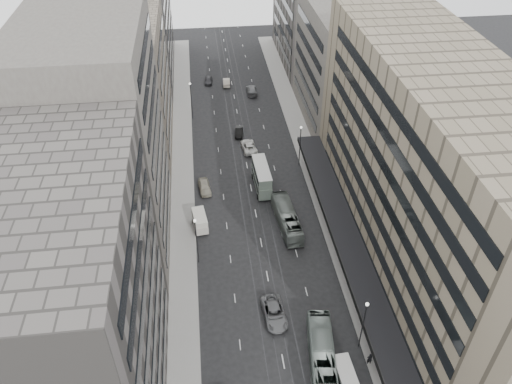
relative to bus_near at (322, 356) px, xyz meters
name	(u,v)px	position (x,y,z in m)	size (l,w,h in m)	color
ground	(276,321)	(-4.48, 6.84, -1.66)	(220.00, 220.00, 0.00)	black
sidewalk_right	(308,156)	(7.52, 44.34, -1.59)	(4.00, 125.00, 0.15)	gray
sidewalk_left	(183,165)	(-16.48, 44.34, -1.59)	(4.00, 125.00, 0.15)	gray
department_store	(433,182)	(16.98, 14.84, 13.29)	(19.20, 60.00, 30.00)	gray
building_right_mid	(344,64)	(17.02, 58.84, 10.34)	(15.00, 28.00, 24.00)	#544E49
building_right_far	(313,7)	(17.02, 88.84, 12.34)	(15.00, 32.00, 28.00)	#5A5651
building_left_a	(71,313)	(-25.98, -1.16, 13.34)	(15.00, 28.00, 30.00)	#5A5651
building_left_b	(102,145)	(-25.98, 25.84, 15.34)	(15.00, 26.00, 34.00)	#544E49
building_left_c	(124,87)	(-25.98, 52.84, 10.84)	(15.00, 28.00, 25.00)	gray
building_left_d	(136,18)	(-25.98, 85.84, 12.34)	(15.00, 38.00, 28.00)	#5A5651
lamp_right_near	(364,320)	(5.22, 1.84, 3.54)	(0.44, 0.44, 8.32)	#262628
lamp_right_far	(300,141)	(5.22, 41.84, 3.54)	(0.44, 0.44, 8.32)	#262628
lamp_left_near	(196,236)	(-14.18, 18.84, 3.54)	(0.44, 0.44, 8.32)	#262628
lamp_left_far	(191,96)	(-14.18, 61.84, 3.54)	(0.44, 0.44, 8.32)	#262628
bus_near	(322,356)	(0.00, 0.00, 0.00)	(2.79, 11.92, 3.32)	gray
bus_far	(287,218)	(0.08, 25.22, -0.08)	(2.66, 11.37, 3.17)	gray
double_decker	(262,177)	(-2.63, 35.61, 0.79)	(2.81, 8.37, 4.54)	slate
vw_microbus	(345,376)	(2.12, -2.86, -0.24)	(2.37, 4.81, 2.54)	#4F5356
panel_van	(200,221)	(-13.68, 26.37, -0.14)	(2.61, 4.59, 2.75)	beige
sedan_2	(274,313)	(-4.61, 7.57, -0.81)	(2.81, 6.10, 1.70)	slate
sedan_4	(205,187)	(-12.62, 36.03, -0.83)	(1.95, 4.86, 1.65)	gray
sedan_5	(239,132)	(-4.91, 53.88, -0.95)	(1.51, 4.33, 1.43)	black
sedan_6	(249,146)	(-3.55, 48.14, -0.87)	(2.61, 5.67, 1.57)	silver
sedan_7	(252,90)	(-0.26, 72.02, -0.84)	(2.30, 5.67, 1.64)	#5D5D60
sedan_8	(209,80)	(-10.01, 78.67, -0.93)	(1.71, 4.26, 1.45)	#2B2B2E
sedan_9	(226,82)	(-5.78, 77.01, -0.91)	(1.60, 4.57, 1.51)	#C0B29F
pedestrian	(370,359)	(5.72, -0.74, -0.59)	(0.67, 0.44, 1.85)	black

